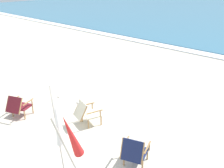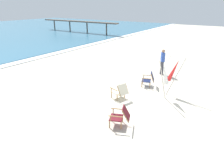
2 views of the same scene
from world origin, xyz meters
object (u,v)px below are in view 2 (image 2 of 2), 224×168
(beach_chair_back_right, at_px, (149,79))
(umbrella_furled_white, at_px, (165,74))
(beach_chair_back_left, at_px, (121,116))
(beach_chair_far_center, at_px, (120,91))
(umbrella_furled_red, at_px, (174,70))
(person_near_chairs, at_px, (162,62))

(beach_chair_back_right, relative_size, umbrella_furled_white, 0.41)
(beach_chair_back_left, bearing_deg, beach_chair_back_right, 9.54)
(beach_chair_far_center, relative_size, umbrella_furled_red, 0.44)
(beach_chair_far_center, relative_size, person_near_chairs, 0.54)
(beach_chair_back_right, distance_m, umbrella_furled_white, 1.96)
(beach_chair_far_center, xyz_separation_m, umbrella_furled_red, (1.77, -1.93, 0.89))
(umbrella_furled_white, bearing_deg, umbrella_furled_red, -14.94)
(beach_chair_back_left, xyz_separation_m, umbrella_furled_white, (2.98, -0.54, 0.90))
(beach_chair_back_right, height_order, umbrella_furled_red, umbrella_furled_red)
(umbrella_furled_red, distance_m, person_near_chairs, 3.33)
(beach_chair_back_right, xyz_separation_m, umbrella_furled_red, (-0.50, -1.44, 0.88))
(umbrella_furled_red, relative_size, person_near_chairs, 1.23)
(beach_chair_back_right, bearing_deg, umbrella_furled_red, -109.22)
(beach_chair_back_right, relative_size, beach_chair_far_center, 0.95)
(beach_chair_back_right, distance_m, umbrella_furled_red, 1.76)
(beach_chair_back_left, distance_m, umbrella_furled_red, 3.88)
(beach_chair_back_right, relative_size, beach_chair_back_left, 0.91)
(beach_chair_back_right, relative_size, person_near_chairs, 0.51)
(beach_chair_back_left, height_order, umbrella_furled_red, umbrella_furled_red)
(beach_chair_far_center, height_order, umbrella_furled_white, umbrella_furled_white)
(beach_chair_back_right, xyz_separation_m, umbrella_furled_white, (-1.22, -1.24, 0.89))
(umbrella_furled_white, bearing_deg, person_near_chairs, 21.09)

